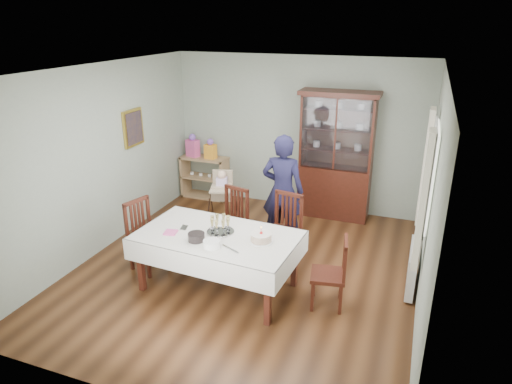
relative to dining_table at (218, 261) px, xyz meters
The scene contains 25 objects.
floor 0.69m from the dining_table, 73.28° to the left, with size 5.00×5.00×0.00m, color #593319.
room_shell 1.71m from the dining_table, 81.31° to the left, with size 5.00×5.00×5.00m.
dining_table is the anchor object (origin of this frame).
china_cabinet 3.04m from the dining_table, 71.95° to the left, with size 1.30×0.48×2.18m.
sideboard 3.24m from the dining_table, 119.25° to the left, with size 0.90×0.38×0.80m.
picture_frame 2.77m from the dining_table, 146.69° to the left, with size 0.04×0.48×0.58m, color gold.
window 2.79m from the dining_table, 19.62° to the left, with size 0.04×1.02×1.22m, color white.
curtain_left 2.57m from the dining_table, ahead, with size 0.07×0.30×1.55m, color silver.
curtain_right 2.95m from the dining_table, 32.30° to the left, with size 0.07×0.30×1.55m, color silver.
radiator 2.48m from the dining_table, 20.08° to the left, with size 0.10×0.80×0.55m, color white.
chair_far_left 0.98m from the dining_table, 104.57° to the left, with size 0.53×0.53×0.97m.
chair_far_right 1.07m from the dining_table, 57.88° to the left, with size 0.53×0.53×1.01m.
chair_end_left 1.12m from the dining_table, behind, with size 0.55×0.55×0.98m.
chair_end_right 1.41m from the dining_table, ahead, with size 0.46×0.46×0.89m.
woman 1.59m from the dining_table, 75.01° to the left, with size 0.63×0.41×1.73m, color #171631.
high_chair 1.82m from the dining_table, 112.52° to the left, with size 0.55×0.55×0.99m.
champagne_tray 0.45m from the dining_table, 80.03° to the left, with size 0.35×0.35×0.21m.
birthday_cake 0.72m from the dining_table, ahead, with size 0.29×0.29×0.20m.
plate_stack_dark 0.51m from the dining_table, 125.76° to the right, with size 0.20×0.20×0.10m, color black.
plate_stack_white 0.54m from the dining_table, 75.96° to the right, with size 0.21×0.21×0.09m, color white.
napkin_stack 0.70m from the dining_table, 163.82° to the right, with size 0.15×0.15×0.02m, color #E15298.
cutlery 0.64m from the dining_table, behind, with size 0.10×0.15×0.01m, color silver, non-canonical shape.
cake_knife 0.57m from the dining_table, 44.22° to the right, with size 0.29×0.03×0.01m, color silver.
gift_bag_pink 3.40m from the dining_table, 122.72° to the left, with size 0.27×0.21×0.44m.
gift_bag_orange 3.21m from the dining_table, 117.06° to the left, with size 0.22×0.17×0.38m.
Camera 1 is at (2.05, -5.15, 3.29)m, focal length 32.00 mm.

